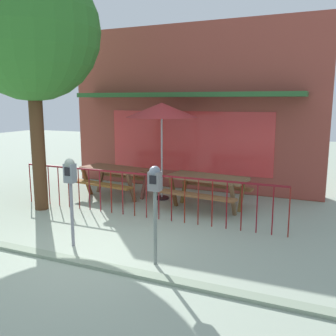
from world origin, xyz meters
The scene contains 10 objects.
ground centered at (0.00, 0.00, 0.00)m, with size 40.00×40.00×0.00m, color #95A490.
pub_storefront centered at (0.00, 5.06, 2.27)m, with size 7.31×1.34×4.55m.
patio_fence_front centered at (0.00, 1.96, 0.66)m, with size 6.17×0.04×0.97m.
picnic_table_left centered at (-1.40, 3.22, 0.61)m, with size 1.98×1.60×0.79m.
picnic_table_right centered at (1.13, 3.13, 0.61)m, with size 1.95×1.56×0.79m.
patio_umbrella centered at (-0.20, 3.51, 2.24)m, with size 1.77×1.77×2.44m.
parking_meter_near centered at (1.32, -0.06, 1.19)m, with size 0.18×0.17×1.54m.
parking_meter_far centered at (-0.31, 0.04, 1.18)m, with size 0.18×0.17×1.53m.
street_tree centered at (-2.39, 1.57, 3.93)m, with size 2.98×2.98×5.45m.
curb_edge centered at (0.00, -0.51, 0.00)m, with size 10.24×0.20×0.11m, color gray.
Camera 1 is at (3.65, -4.92, 2.49)m, focal length 39.80 mm.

